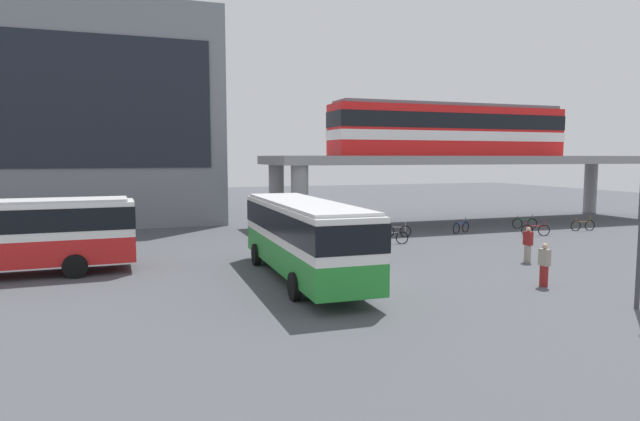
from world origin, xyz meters
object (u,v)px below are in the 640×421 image
object	(u,v)px
train	(450,129)
pedestrian_walking_across	(544,266)
bicycle_red	(535,230)
pedestrian_waiting_near_stop	(528,246)
bus_main	(304,231)
bicycle_black	(393,238)
bicycle_brown	(583,225)
station_building	(58,120)
bicycle_blue	(461,227)
bicycle_green	(525,223)
bicycle_silver	(397,231)
pedestrian_at_kerb	(341,223)

from	to	relation	value
train	pedestrian_walking_across	distance (m)	21.11
bicycle_red	pedestrian_waiting_near_stop	xyz separation A→B (m)	(-6.56, -7.07, 0.43)
bus_main	bicycle_red	world-z (taller)	bus_main
bicycle_red	bicycle_black	xyz separation A→B (m)	(-10.13, 0.01, 0.00)
bicycle_red	bicycle_brown	world-z (taller)	same
station_building	pedestrian_waiting_near_stop	distance (m)	35.96
bicycle_blue	bicycle_green	world-z (taller)	same
bicycle_red	bicycle_black	distance (m)	10.13
bicycle_blue	bicycle_green	bearing A→B (deg)	4.99
bicycle_silver	bicycle_black	xyz separation A→B (m)	(-1.50, -2.42, 0.00)
bus_main	bicycle_green	distance (m)	22.14
train	pedestrian_waiting_near_stop	world-z (taller)	train
bicycle_silver	pedestrian_walking_across	size ratio (longest dim) A/B	1.01
bicycle_blue	bicycle_red	size ratio (longest dim) A/B	1.02
bicycle_blue	pedestrian_walking_across	world-z (taller)	pedestrian_walking_across
bicycle_silver	bicycle_black	distance (m)	2.84
bus_main	bicycle_brown	bearing A→B (deg)	19.46
train	bus_main	distance (m)	22.17
station_building	bicycle_black	bearing A→B (deg)	-45.06
bicycle_green	pedestrian_walking_across	world-z (taller)	pedestrian_walking_across
bicycle_blue	pedestrian_waiting_near_stop	xyz separation A→B (m)	(-2.77, -9.72, 0.43)
bicycle_brown	pedestrian_waiting_near_stop	size ratio (longest dim) A/B	1.05
bicycle_black	pedestrian_at_kerb	distance (m)	4.11
bicycle_brown	station_building	bearing A→B (deg)	151.45
bicycle_blue	pedestrian_walking_across	distance (m)	15.03
bicycle_green	bicycle_blue	bearing A→B (deg)	-175.01
bicycle_blue	pedestrian_waiting_near_stop	world-z (taller)	pedestrian_waiting_near_stop
bicycle_blue	bicycle_silver	xyz separation A→B (m)	(-4.84, -0.22, 0.00)
train	bicycle_blue	size ratio (longest dim) A/B	11.09
bicycle_brown	pedestrian_waiting_near_stop	world-z (taller)	pedestrian_waiting_near_stop
station_building	train	bearing A→B (deg)	-23.65
bicycle_red	bicycle_black	world-z (taller)	same
train	bicycle_blue	bearing A→B (deg)	-113.13
bicycle_silver	pedestrian_at_kerb	bearing A→B (deg)	159.09
bicycle_blue	bicycle_brown	distance (m)	8.70
bicycle_silver	pedestrian_waiting_near_stop	xyz separation A→B (m)	(2.07, -9.49, 0.43)
station_building	bicycle_red	world-z (taller)	station_building
bus_main	pedestrian_walking_across	size ratio (longest dim) A/B	6.57
bicycle_blue	station_building	bearing A→B (deg)	146.80
bicycle_red	bicycle_green	world-z (taller)	same
bicycle_blue	bicycle_black	bearing A→B (deg)	-157.40
bicycle_brown	pedestrian_walking_across	size ratio (longest dim) A/B	1.05
pedestrian_at_kerb	bicycle_black	bearing A→B (deg)	-64.05
station_building	bicycle_black	world-z (taller)	station_building
train	bicycle_silver	size ratio (longest dim) A/B	10.95
train	bicycle_green	distance (m)	8.69
bicycle_red	bicycle_brown	bearing A→B (deg)	10.43
bicycle_green	bicycle_silver	bearing A→B (deg)	-176.12
bicycle_red	bicycle_green	size ratio (longest dim) A/B	0.96
bicycle_green	pedestrian_walking_across	size ratio (longest dim) A/B	1.02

